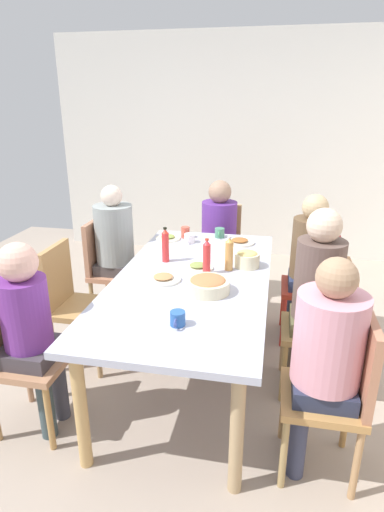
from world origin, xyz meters
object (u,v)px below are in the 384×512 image
object	(u,v)px
chair_4	(327,322)
person_5	(309,256)
person_6	(116,242)
bowl_0	(208,285)
person_1	(29,322)
chair_0	(72,298)
person_4	(316,287)
bottle_0	(165,245)
bowl_1	(247,259)
chair_6	(107,265)
bottle_2	(229,254)
plate_1	(163,278)
chair_2	(220,245)
bottle_1	(207,257)
person_3	(326,349)
cup_2	(220,233)
cup_1	(185,232)
cup_3	(189,238)
plate_2	(240,242)
plate_3	(198,267)
plate_0	(168,238)
person_2	(219,229)
chair_5	(318,281)
cup_0	(178,319)
chair_1	(18,349)
dining_table	(192,288)
chair_3	(340,388)

from	to	relation	value
chair_4	person_5	distance (m)	0.70
person_6	bowl_0	bearing A→B (deg)	46.94
person_1	chair_0	bearing A→B (deg)	-172.06
person_4	bottle_0	world-z (taller)	person_4
person_6	bowl_1	world-z (taller)	person_6
person_4	chair_6	distance (m)	1.81
bottle_2	plate_1	bearing A→B (deg)	-55.92
chair_2	bottle_0	xyz separation A→B (m)	(1.13, -0.24, 0.36)
person_4	bottle_1	world-z (taller)	person_4
chair_0	person_4	bearing A→B (deg)	90.00
person_3	bottle_1	world-z (taller)	person_3
bottle_0	cup_2	bearing A→B (deg)	154.75
person_4	person_5	bearing A→B (deg)	-179.95
person_5	bottle_1	world-z (taller)	person_5
person_4	bowl_0	bearing A→B (deg)	-73.02
bowl_0	bottle_2	bearing A→B (deg)	167.76
plate_1	bowl_0	distance (m)	0.33
bottle_0	bowl_0	bearing A→B (deg)	40.29
chair_0	cup_1	xyz separation A→B (m)	(-0.83, 0.65, 0.28)
cup_3	plate_2	bearing A→B (deg)	99.29
chair_0	chair_2	distance (m)	1.64
person_1	plate_3	size ratio (longest dim) A/B	5.53
plate_0	bottle_2	world-z (taller)	bottle_2
chair_0	person_5	distance (m)	1.81
person_2	bowl_0	xyz separation A→B (m)	(1.49, 0.14, 0.09)
plate_0	plate_1	world-z (taller)	same
chair_0	plate_3	distance (m)	0.94
chair_6	chair_2	bearing A→B (deg)	129.08
chair_5	cup_0	world-z (taller)	chair_5
chair_5	bottle_2	distance (m)	0.89
person_6	bottle_0	xyz separation A→B (m)	(0.41, 0.54, 0.15)
person_3	person_6	size ratio (longest dim) A/B	0.99
cup_1	cup_2	distance (m)	0.29
chair_4	bottle_2	world-z (taller)	bottle_2
chair_2	bowl_0	bearing A→B (deg)	4.99
cup_3	person_2	bearing A→B (deg)	164.32
chair_2	plate_1	xyz separation A→B (m)	(1.46, -0.17, 0.25)
person_1	cup_0	bearing A→B (deg)	92.40
plate_3	cup_0	size ratio (longest dim) A/B	1.81
chair_0	chair_1	size ratio (longest dim) A/B	1.00
chair_2	bottle_1	size ratio (longest dim) A/B	3.65
dining_table	bottle_1	world-z (taller)	bottle_1
chair_3	bowl_1	world-z (taller)	chair_3
dining_table	chair_6	bearing A→B (deg)	-127.21
person_1	bowl_0	world-z (taller)	person_1
person_6	plate_1	distance (m)	0.97
person_1	chair_4	distance (m)	1.80
person_4	cup_1	bearing A→B (deg)	-129.31
chair_1	cup_0	distance (m)	0.97
plate_3	bottle_2	bearing A→B (deg)	96.55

